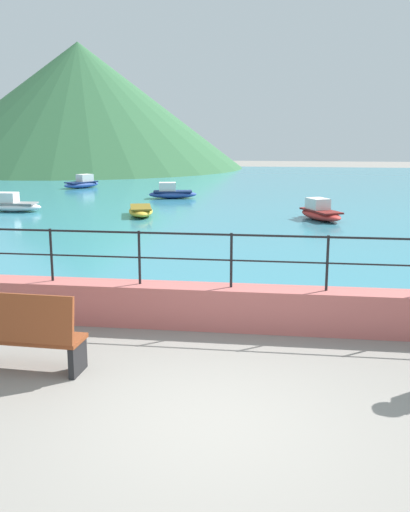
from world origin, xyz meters
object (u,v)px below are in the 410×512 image
Objects in this scene: boat_0 at (320,212)px; boat_2 at (82,183)px; bench_main at (18,333)px; boat_3 at (141,211)px; boat_1 at (172,193)px; boat_4 at (12,205)px.

boat_2 is (-12.80, 10.57, 0.00)m from boat_0.
boat_0 is (4.77, 14.34, -0.23)m from bench_main.
bench_main is at bearing -82.29° from boat_3.
boat_3 is at bearing -90.12° from boat_1.
bench_main is 0.70× the size of boat_0.
bench_main is 0.74× the size of boat_4.
boat_2 is 1.04× the size of boat_4.
boat_0 is at bearing 71.60° from bench_main.
boat_3 is at bearing -5.20° from boat_4.
bench_main reaches higher than boat_2.
boat_3 is 1.06× the size of boat_4.
boat_1 is (-1.94, 20.44, -0.23)m from bench_main.
boat_1 and boat_2 have the same top height.
bench_main is 20.54m from boat_1.
boat_4 is at bearing 177.36° from boat_0.
bench_main is 16.63m from boat_4.
boat_4 is at bearing -86.27° from boat_2.
boat_3 is (-1.95, 14.41, -0.30)m from bench_main.
bench_main reaches higher than boat_3.
bench_main is 0.70× the size of boat_3.
boat_2 is at bearing 93.73° from boat_4.
boat_1 is 1.04× the size of boat_4.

